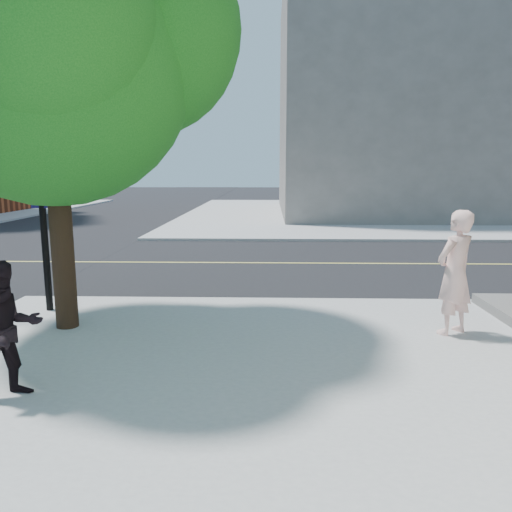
{
  "coord_description": "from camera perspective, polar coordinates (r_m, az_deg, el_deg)",
  "views": [
    {
      "loc": [
        4.25,
        -10.02,
        2.79
      ],
      "look_at": [
        4.01,
        -1.59,
        1.3
      ],
      "focal_mm": 34.27,
      "sensor_mm": 36.0,
      "label": 1
    }
  ],
  "objects": [
    {
      "name": "man_on_phone",
      "position": [
        8.56,
        22.19,
        -1.82
      ],
      "size": [
        0.89,
        0.82,
        2.05
      ],
      "primitive_type": "imported",
      "rotation": [
        0.0,
        0.0,
        3.73
      ],
      "color": "beige",
      "rests_on": "sidewalk_se"
    },
    {
      "name": "ground",
      "position": [
        11.24,
        -20.73,
        -5.01
      ],
      "size": [
        140.0,
        140.0,
        0.0
      ],
      "primitive_type": "plane",
      "color": "black",
      "rests_on": "ground"
    },
    {
      "name": "street_tree",
      "position": [
        8.98,
        -22.37,
        23.58
      ],
      "size": [
        5.7,
        5.18,
        7.56
      ],
      "rotation": [
        0.0,
        0.0,
        -0.37
      ],
      "color": "black",
      "rests_on": "sidewalk_se"
    },
    {
      "name": "sidewalk_ne",
      "position": [
        32.97,
        18.0,
        4.79
      ],
      "size": [
        29.0,
        25.0,
        0.12
      ],
      "primitive_type": "cube",
      "color": "#A6A6A5",
      "rests_on": "ground"
    },
    {
      "name": "pedestrian",
      "position": [
        6.43,
        -27.06,
        -7.77
      ],
      "size": [
        1.01,
        1.01,
        1.66
      ],
      "primitive_type": "imported",
      "rotation": [
        0.0,
        0.0,
        0.8
      ],
      "color": "black",
      "rests_on": "sidewalk_se"
    },
    {
      "name": "road_ew",
      "position": [
        15.39,
        -14.43,
        -0.72
      ],
      "size": [
        140.0,
        9.0,
        0.01
      ],
      "primitive_type": "cube",
      "color": "black",
      "rests_on": "ground"
    },
    {
      "name": "filler_ne",
      "position": [
        33.75,
        19.28,
        16.86
      ],
      "size": [
        18.0,
        16.0,
        14.0
      ],
      "primitive_type": "cube",
      "color": "slate",
      "rests_on": "sidewalk_ne"
    }
  ]
}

